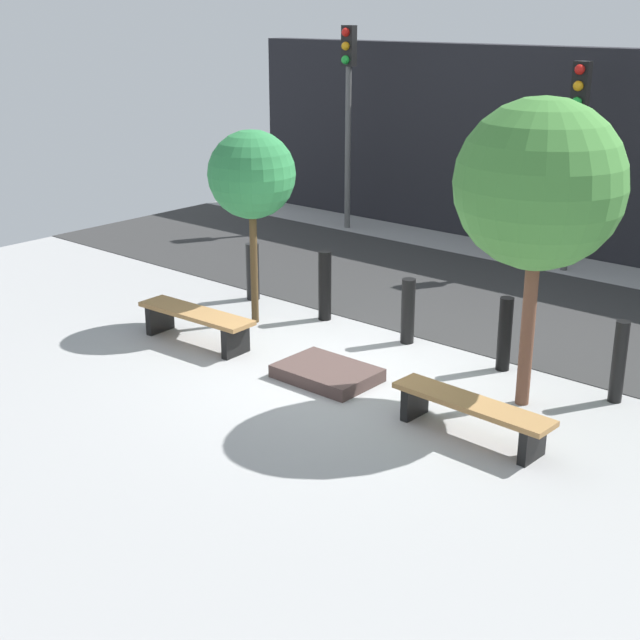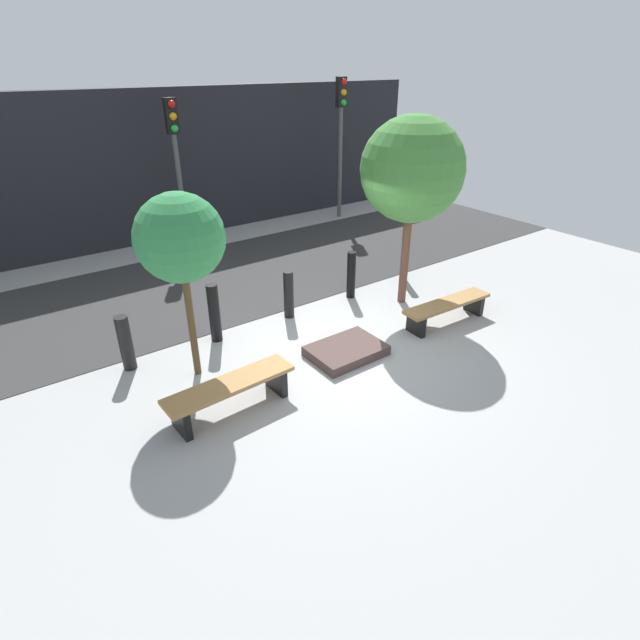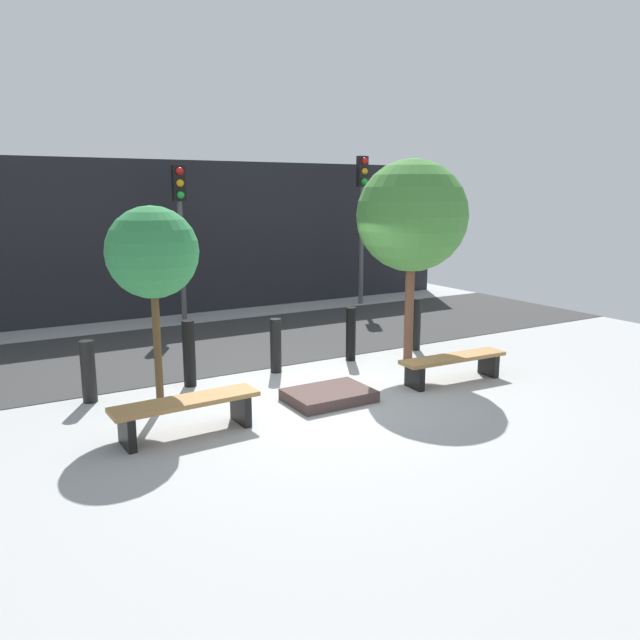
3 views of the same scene
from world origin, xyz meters
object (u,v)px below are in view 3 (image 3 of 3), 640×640
Objects in this scene: planter_bed at (329,395)px; tree_behind_right_bench at (412,216)px; bollard_left at (189,354)px; traffic_light_mid_west at (180,215)px; bench_left at (186,409)px; bench_right at (453,363)px; bollard_far_right at (416,324)px; bollard_far_left at (88,372)px; bollard_right at (351,334)px; traffic_light_mid_east at (362,203)px; bollard_center at (276,346)px; tree_behind_left_bench at (152,253)px.

tree_behind_right_bench reaches higher than planter_bed.
bollard_left is 5.35m from traffic_light_mid_west.
bench_left is 0.99× the size of bench_right.
bollard_far_right is (0.80, 1.91, 0.19)m from bench_right.
bollard_right is (4.49, 0.00, 0.03)m from bollard_far_left.
bollard_far_right reaches higher than bollard_right.
traffic_light_mid_east is (3.45, 4.76, 2.20)m from bollard_right.
traffic_light_mid_west reaches higher than bollard_right.
bench_right is 4.17m from bollard_left.
bollard_far_right is 5.95m from traffic_light_mid_west.
bollard_far_left reaches higher than bench_right.
bollard_center is at bearing 38.70° from bench_left.
planter_bed is at bearing -150.24° from bollard_far_right.
traffic_light_mid_east is (1.95, 4.76, 2.18)m from bollard_far_right.
tree_behind_right_bench is 3.15m from bollard_center.
bollard_left is 1.05× the size of bollard_far_right.
bench_right is at bearing -69.99° from bollard_right.
planter_bed is (-2.20, 0.20, -0.23)m from bench_right.
bench_right reaches higher than planter_bed.
traffic_light_mid_west is at bearing 69.40° from bench_left.
bollard_far_right reaches higher than bollard_far_left.
bollard_far_right is at bearing 69.65° from bench_right.
bollard_left reaches higher than bollard_center.
tree_behind_left_bench is (-4.39, 1.15, 1.86)m from bench_right.
bollard_far_right is at bearing 0.00° from bollard_left.
bench_left reaches higher than planter_bed.
bollard_right is (3.00, 0.00, -0.04)m from bollard_left.
bollard_left is at bearing 168.30° from tree_behind_right_bench.
tree_behind_right_bench is at bearing -47.67° from bollard_right.
bollard_far_left is (-5.19, 0.76, -2.12)m from tree_behind_right_bench.
planter_bed is 1.15× the size of bollard_left.
bench_right is 2.54m from tree_behind_right_bench.
tree_behind_right_bench is 2.35m from bollard_far_right.
bollard_far_left is at bearing 110.35° from bench_left.
bollard_right is 0.27× the size of traffic_light_mid_west.
bench_right is 4.91m from tree_behind_left_bench.
bollard_left is at bearing -107.49° from traffic_light_mid_west.
bollard_far_right is (0.80, 0.76, -2.08)m from tree_behind_right_bench.
traffic_light_mid_east is (4.95, 6.47, 2.60)m from planter_bed.
bench_left is 2.22m from planter_bed.
bollard_center is at bearing 160.79° from tree_behind_right_bench.
bollard_left is (-3.69, 1.91, 0.21)m from bench_right.
planter_bed is 0.34× the size of tree_behind_right_bench.
bollard_far_left reaches higher than bench_left.
tree_behind_left_bench reaches higher than bollard_center.
bollard_left reaches higher than bench_left.
bench_right is 2.22m from planter_bed.
bollard_center is 0.92× the size of bollard_far_right.
tree_behind_left_bench reaches higher than planter_bed.
traffic_light_mid_west is at bearing 90.00° from planter_bed.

